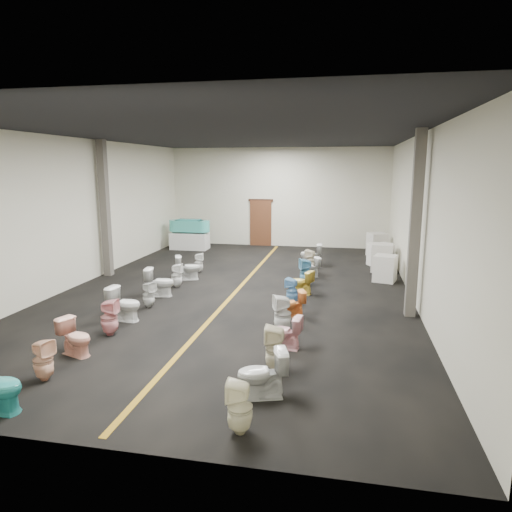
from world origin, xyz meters
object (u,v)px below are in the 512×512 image
object	(u,v)px
toilet_left_2	(76,337)
toilet_right_5	(292,304)
toilet_right_2	(276,349)
toilet_right_4	(283,314)
toilet_right_10	(311,260)
toilet_right_9	(310,267)
toilet_right_11	(311,254)
display_table	(190,241)
appliance_crate_b	(382,258)
toilet_left_5	(149,295)
toilet_left_9	(199,263)
toilet_left_8	(188,267)
toilet_right_3	(285,332)
appliance_crate_a	(385,268)
appliance_crate_c	(380,255)
toilet_left_1	(43,360)
toilet_right_8	(306,272)
toilet_right_7	(301,282)
appliance_crate_d	(377,245)
toilet_left_3	(109,317)
toilet_right_0	(240,407)
toilet_left_6	(160,282)
toilet_right_1	(262,374)
bathtub	(189,225)
toilet_right_6	(292,291)
toilet_left_4	(124,304)

from	to	relation	value
toilet_left_2	toilet_right_5	distance (m)	4.96
toilet_right_2	toilet_right_4	xyz separation A→B (m)	(-0.16, 1.99, -0.00)
toilet_right_4	toilet_right_10	size ratio (longest dim) A/B	1.11
toilet_right_9	toilet_right_11	world-z (taller)	toilet_right_11
display_table	appliance_crate_b	xyz separation A→B (m)	(8.13, -2.92, 0.12)
toilet_left_5	toilet_left_9	bearing A→B (deg)	22.45
toilet_left_8	toilet_right_3	xyz separation A→B (m)	(3.88, -5.12, -0.05)
appliance_crate_a	toilet_left_2	xyz separation A→B (m)	(-6.35, -7.27, -0.06)
toilet_left_8	toilet_right_2	distance (m)	7.31
appliance_crate_c	toilet_left_1	xyz separation A→B (m)	(-6.27, -10.73, -0.05)
toilet_left_5	toilet_right_8	size ratio (longest dim) A/B	0.81
toilet_right_8	toilet_right_3	bearing A→B (deg)	-20.16
toilet_right_7	toilet_right_5	bearing A→B (deg)	19.67
toilet_right_2	toilet_left_1	bearing A→B (deg)	-77.40
appliance_crate_d	toilet_right_3	xyz separation A→B (m)	(-2.40, -10.42, -0.13)
toilet_left_5	toilet_right_4	bearing A→B (deg)	-84.67
appliance_crate_d	toilet_left_3	bearing A→B (deg)	-120.91
toilet_left_8	toilet_right_0	bearing A→B (deg)	-177.44
appliance_crate_c	toilet_right_7	xyz separation A→B (m)	(-2.49, -4.42, -0.06)
display_table	toilet_left_3	distance (m)	10.73
appliance_crate_d	toilet_right_5	bearing A→B (deg)	-106.58
toilet_left_6	toilet_right_10	xyz separation A→B (m)	(3.95, 4.04, -0.02)
toilet_right_10	toilet_right_3	bearing A→B (deg)	17.69
toilet_left_2	toilet_right_1	xyz separation A→B (m)	(3.87, -0.95, 0.04)
appliance_crate_a	toilet_left_5	size ratio (longest dim) A/B	1.23
appliance_crate_d	toilet_right_10	world-z (taller)	appliance_crate_d
toilet_right_11	toilet_right_5	bearing A→B (deg)	-3.19
toilet_right_0	toilet_right_10	xyz separation A→B (m)	(0.14, 10.25, -0.01)
toilet_left_3	toilet_right_0	size ratio (longest dim) A/B	1.04
toilet_right_9	display_table	bearing A→B (deg)	-149.61
toilet_right_0	display_table	bearing A→B (deg)	-162.93
appliance_crate_b	appliance_crate_d	bearing A→B (deg)	90.00
toilet_right_4	toilet_right_9	world-z (taller)	toilet_right_4
appliance_crate_b	toilet_right_3	world-z (taller)	appliance_crate_b
toilet_right_9	bathtub	bearing A→B (deg)	-149.61
toilet_left_1	toilet_right_10	size ratio (longest dim) A/B	0.97
toilet_right_0	toilet_right_2	size ratio (longest dim) A/B	0.91
display_table	appliance_crate_c	distance (m)	8.38
toilet_right_7	toilet_right_8	bearing A→B (deg)	-162.67
toilet_left_9	toilet_right_5	world-z (taller)	toilet_left_9
toilet_left_3	toilet_right_8	world-z (taller)	toilet_right_8
toilet_left_6	toilet_right_1	bearing A→B (deg)	-151.21
toilet_left_1	toilet_right_6	size ratio (longest dim) A/B	1.05
appliance_crate_c	appliance_crate_d	distance (m)	1.89
toilet_left_1	toilet_left_3	distance (m)	2.19
toilet_left_4	toilet_right_6	world-z (taller)	toilet_left_4
display_table	toilet_right_2	size ratio (longest dim) A/B	1.92
toilet_left_9	toilet_right_0	world-z (taller)	toilet_right_0
bathtub	toilet_left_5	world-z (taller)	bathtub
appliance_crate_d	toilet_left_6	size ratio (longest dim) A/B	1.19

